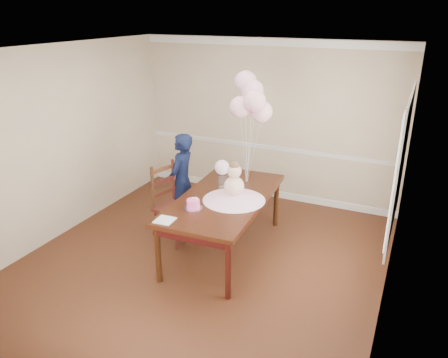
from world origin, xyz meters
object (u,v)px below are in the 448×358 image
birthday_cake (193,204)px  woman (182,182)px  dining_table_top (224,198)px  dining_chair_seat (175,208)px

birthday_cake → woman: size_ratio=0.11×
birthday_cake → woman: bearing=127.3°
dining_table_top → birthday_cake: size_ratio=13.33×
dining_table_top → woman: size_ratio=1.47×
dining_table_top → dining_chair_seat: dining_table_top is taller
dining_chair_seat → birthday_cake: bearing=-26.1°
dining_table_top → dining_chair_seat: (-0.75, -0.03, -0.28)m
dining_table_top → woman: bearing=153.2°
dining_table_top → woman: (-0.87, 0.39, -0.05)m
dining_table_top → birthday_cake: 0.54m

